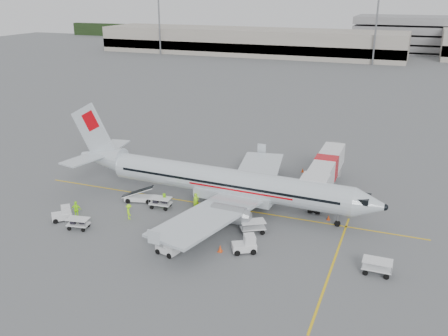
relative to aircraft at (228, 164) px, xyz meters
The scene contains 25 objects.
ground 5.05m from the aircraft, 165.73° to the right, with size 360.00×360.00×0.00m, color #56595B.
stripe_lead 5.05m from the aircraft, 165.73° to the right, with size 44.00×0.20×0.01m, color yellow.
stripe_cross 16.11m from the aircraft, 32.64° to the right, with size 0.20×20.00×0.01m, color yellow.
terminal_west 136.08m from the aircraft, 107.57° to the left, with size 110.00×22.00×9.00m, color gray, non-canonical shape.
parking_garage 161.52m from the aircraft, 81.48° to the left, with size 62.00×24.00×14.00m, color slate, non-canonical shape.
treeline 174.74m from the aircraft, 90.35° to the left, with size 300.00×3.00×6.00m, color black, non-canonical shape.
mast_west 137.65m from the aircraft, 121.12° to the left, with size 3.20×1.20×22.00m, color slate, non-canonical shape.
mast_center 117.95m from the aircraft, 88.09° to the left, with size 3.20×1.20×22.00m, color slate, non-canonical shape.
aircraft is the anchor object (origin of this frame).
jet_bridge 12.37m from the aircraft, 40.18° to the left, with size 3.16×16.88×4.43m, color silver, non-canonical shape.
belt_loader 10.69m from the aircraft, 166.86° to the right, with size 4.30×1.61×2.33m, color silver, non-canonical shape.
tug_fore 10.96m from the aircraft, 60.55° to the right, with size 2.17×1.24×1.67m, color silver, non-canonical shape.
tug_mid 12.45m from the aircraft, 96.62° to the right, with size 2.00×1.15×1.55m, color silver, non-canonical shape.
tug_aft 17.99m from the aircraft, 147.34° to the right, with size 2.00×1.15×1.55m, color silver, non-canonical shape.
cart_loaded_a 8.50m from the aircraft, 156.07° to the right, with size 2.33×1.38×1.21m, color silver, non-canonical shape.
cart_loaded_b 16.45m from the aircraft, 138.93° to the right, with size 2.16×1.28×1.13m, color silver, non-canonical shape.
cart_empty_a 7.94m from the aircraft, 47.36° to the right, with size 2.41×1.43×1.26m, color silver, non-canonical shape.
cart_empty_b 19.02m from the aircraft, 26.47° to the right, with size 2.43×1.44×1.27m, color silver, non-canonical shape.
cone_nose 11.93m from the aircraft, ahead, with size 0.35×0.35×0.57m, color #E34814.
cone_port 15.50m from the aircraft, 69.18° to the left, with size 0.36×0.36×0.59m, color #E34814.
cone_stbd 11.02m from the aircraft, 72.93° to the right, with size 0.43×0.43×0.71m, color #E34814.
crew_a 5.32m from the aircraft, 149.27° to the right, with size 0.66×0.43×1.80m, color #94E312.
crew_b 8.02m from the aircraft, 156.70° to the right, with size 0.80×0.63×1.65m, color #94E312.
crew_c 11.47m from the aircraft, 141.80° to the right, with size 1.06×0.61×1.65m, color #94E312.
crew_d 16.53m from the aircraft, 148.65° to the right, with size 1.08×0.45×1.84m, color #94E312.
Camera 1 is at (18.93, -46.68, 22.63)m, focal length 40.00 mm.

